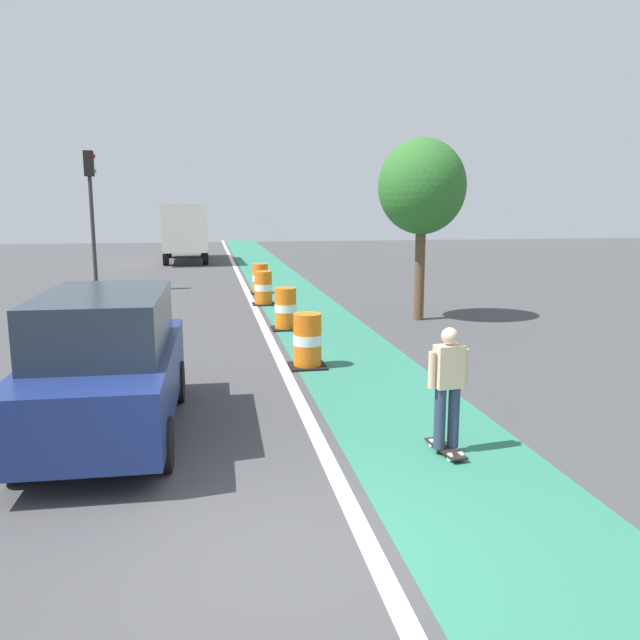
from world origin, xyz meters
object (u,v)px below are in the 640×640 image
parked_suv_nearest (107,364)px  delivery_truck_down_block (185,229)px  traffic_barrel_mid (286,309)px  traffic_light_corner (91,196)px  skateboarder_on_lane (448,386)px  traffic_barrel_back (263,288)px  traffic_barrel_far (260,279)px  street_tree_sidewalk (422,188)px  traffic_barrel_front (307,341)px

parked_suv_nearest → delivery_truck_down_block: bearing=89.4°
traffic_barrel_mid → traffic_light_corner: bearing=125.9°
skateboarder_on_lane → traffic_barrel_back: 13.09m
traffic_barrel_back → traffic_barrel_far: size_ratio=1.00×
traffic_light_corner → street_tree_sidewalk: (9.90, -7.58, 0.17)m
skateboarder_on_lane → traffic_barrel_front: skateboarder_on_lane is taller
delivery_truck_down_block → traffic_light_corner: bearing=-103.1°
parked_suv_nearest → traffic_barrel_back: (3.21, 11.52, -0.50)m
traffic_barrel_back → traffic_barrel_mid: bearing=-87.3°
delivery_truck_down_block → street_tree_sidewalk: street_tree_sidewalk is taller
parked_suv_nearest → traffic_barrel_far: 14.58m
traffic_barrel_far → street_tree_sidewalk: bearing=-57.3°
skateboarder_on_lane → parked_suv_nearest: parked_suv_nearest is taller
street_tree_sidewalk → parked_suv_nearest: bearing=-132.2°
traffic_barrel_back → traffic_barrel_far: 2.67m
skateboarder_on_lane → parked_suv_nearest: size_ratio=0.36×
skateboarder_on_lane → delivery_truck_down_block: size_ratio=0.22×
traffic_barrel_front → traffic_barrel_mid: size_ratio=1.00×
traffic_barrel_front → traffic_barrel_mid: same height
traffic_barrel_mid → traffic_barrel_back: size_ratio=1.00×
traffic_barrel_far → delivery_truck_down_block: delivery_truck_down_block is taller
traffic_barrel_far → street_tree_sidewalk: size_ratio=0.22×
skateboarder_on_lane → traffic_barrel_back: skateboarder_on_lane is taller
traffic_barrel_mid → traffic_barrel_back: (-0.20, 4.24, 0.00)m
delivery_truck_down_block → street_tree_sidewalk: 21.36m
traffic_barrel_mid → street_tree_sidewalk: (3.87, 0.75, 3.14)m
skateboarder_on_lane → street_tree_sidewalk: 10.33m
traffic_barrel_mid → delivery_truck_down_block: size_ratio=0.14×
traffic_barrel_back → skateboarder_on_lane: bearing=-84.6°
traffic_barrel_back → parked_suv_nearest: bearing=-105.5°
skateboarder_on_lane → traffic_barrel_front: bearing=102.8°
traffic_barrel_mid → street_tree_sidewalk: bearing=10.9°
traffic_barrel_far → traffic_light_corner: size_ratio=0.21×
skateboarder_on_lane → parked_suv_nearest: 4.69m
parked_suv_nearest → traffic_barrel_mid: bearing=64.9°
traffic_barrel_front → street_tree_sidewalk: street_tree_sidewalk is taller
traffic_barrel_mid → traffic_barrel_far: size_ratio=1.00×
delivery_truck_down_block → traffic_barrel_far: bearing=-77.7°
traffic_barrel_far → street_tree_sidewalk: 7.96m
street_tree_sidewalk → traffic_barrel_front: bearing=-129.6°
traffic_light_corner → traffic_barrel_front: bearing=-64.1°
traffic_barrel_front → traffic_light_corner: size_ratio=0.21×
parked_suv_nearest → traffic_light_corner: traffic_light_corner is taller
skateboarder_on_lane → delivery_truck_down_block: (-4.16, 29.64, 0.94)m
traffic_barrel_mid → traffic_barrel_back: same height
traffic_barrel_front → traffic_barrel_far: (-0.02, 10.90, 0.00)m
traffic_barrel_back → delivery_truck_down_block: delivery_truck_down_block is taller
parked_suv_nearest → traffic_barrel_far: parked_suv_nearest is taller
traffic_barrel_front → street_tree_sidewalk: bearing=50.4°
delivery_truck_down_block → street_tree_sidewalk: (6.99, -20.10, 1.82)m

